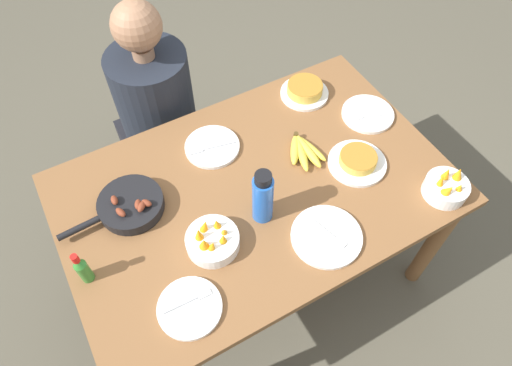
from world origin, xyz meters
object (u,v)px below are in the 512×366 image
Objects in this scene: skillet at (130,205)px; hot_sauce_bottle at (82,269)px; banana_bunch at (303,150)px; water_bottle at (263,197)px; fruit_bowl_citrus at (212,240)px; person_figure at (162,127)px; empty_plate_mid_edge at (326,236)px; fruit_bowl_mango at (446,187)px; empty_plate_far_right at (190,308)px; empty_plate_near_front at (368,114)px; empty_plate_far_left at (212,147)px; frittata_plate_side at (305,90)px; frittata_plate_center at (358,161)px.

hot_sauce_bottle is (-0.22, -0.19, 0.04)m from skillet.
water_bottle is at bearing -148.80° from banana_bunch.
hot_sauce_bottle is (-0.93, -0.11, 0.05)m from banana_bunch.
person_figure is at bearing 82.72° from fruit_bowl_citrus.
empty_plate_mid_edge is 0.51m from fruit_bowl_mango.
empty_plate_far_right is 1.13× the size of fruit_bowl_citrus.
empty_plate_near_front is at bearing 6.41° from hot_sauce_bottle.
banana_bunch is 0.17× the size of person_figure.
skillet is 0.46m from empty_plate_far_right.
skillet reaches higher than empty_plate_far_left.
frittata_plate_side is 0.84× the size of empty_plate_mid_edge.
empty_plate_far_right is at bearing -122.20° from empty_plate_far_left.
fruit_bowl_citrus is (-0.66, -0.04, 0.01)m from frittata_plate_center.
hot_sauce_bottle reaches higher than empty_plate_far_left.
frittata_plate_center is 0.94× the size of water_bottle.
empty_plate_far_left and empty_plate_mid_edge have the same top height.
empty_plate_mid_edge is at bearing -143.75° from frittata_plate_center.
fruit_bowl_citrus is (-0.19, -0.40, 0.03)m from empty_plate_far_left.
frittata_plate_side is 0.30m from empty_plate_near_front.
fruit_bowl_citrus is at bearing 165.21° from fruit_bowl_mango.
fruit_bowl_citrus is (0.17, 0.17, 0.03)m from empty_plate_far_right.
person_figure is at bearing 140.76° from empty_plate_near_front.
empty_plate_near_front is at bearing 15.46° from fruit_bowl_citrus.
fruit_bowl_citrus is 1.17× the size of hot_sauce_bottle.
empty_plate_far_left is 0.91× the size of water_bottle.
empty_plate_near_front is 1.39× the size of hot_sauce_bottle.
banana_bunch is at bearing 6.45° from hot_sauce_bottle.
empty_plate_mid_edge is (0.57, -0.46, -0.02)m from skillet.
empty_plate_mid_edge is at bearing 0.07° from empty_plate_far_right.
fruit_bowl_mango is (0.68, -0.63, 0.03)m from empty_plate_far_left.
water_bottle is (-0.15, 0.20, 0.11)m from empty_plate_mid_edge.
empty_plate_far_left is 1.39× the size of hot_sauce_bottle.
frittata_plate_side is at bearing 56.35° from banana_bunch.
empty_plate_far_left is 0.60m from empty_plate_mid_edge.
frittata_plate_side is at bearing 34.71° from fruit_bowl_citrus.
banana_bunch is 0.82× the size of water_bottle.
water_bottle is 0.92m from person_figure.
frittata_plate_side is 1.08m from empty_plate_far_right.
frittata_plate_center is 1.09m from hot_sauce_bottle.
hot_sauce_bottle reaches higher than frittata_plate_side.
empty_plate_far_right is at bearing -165.40° from frittata_plate_center.
empty_plate_near_front is at bearing 6.30° from banana_bunch.
hot_sauce_bottle reaches higher than fruit_bowl_citrus.
banana_bunch reaches higher than empty_plate_far_right.
banana_bunch is 0.87× the size of frittata_plate_center.
empty_plate_far_right is at bearing -46.26° from hot_sauce_bottle.
fruit_bowl_citrus is 0.44m from hot_sauce_bottle.
hot_sauce_bottle is at bearing -160.93° from frittata_plate_side.
fruit_bowl_mango reaches higher than frittata_plate_center.
empty_plate_far_right is (-0.36, -0.58, -0.00)m from empty_plate_far_left.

